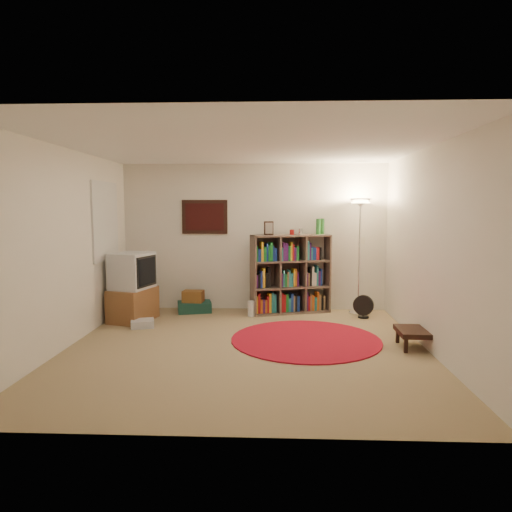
% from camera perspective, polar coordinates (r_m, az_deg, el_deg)
% --- Properties ---
extents(room, '(4.54, 4.54, 2.54)m').
position_cam_1_polar(room, '(5.66, -1.80, 1.04)').
color(room, '#8F7854').
rests_on(room, ground).
extents(bookshelf, '(1.36, 0.73, 1.57)m').
position_cam_1_polar(bookshelf, '(7.64, 4.18, -2.40)').
color(bookshelf, brown).
rests_on(bookshelf, ground).
extents(floor_lamp, '(0.47, 0.47, 1.91)m').
position_cam_1_polar(floor_lamp, '(7.63, 12.90, 4.60)').
color(floor_lamp, white).
rests_on(floor_lamp, ground).
extents(floor_fan, '(0.33, 0.22, 0.37)m').
position_cam_1_polar(floor_fan, '(7.51, 13.27, -6.17)').
color(floor_fan, black).
rests_on(floor_fan, ground).
extents(tv_stand, '(0.69, 0.84, 1.07)m').
position_cam_1_polar(tv_stand, '(7.35, -15.14, -3.89)').
color(tv_stand, brown).
rests_on(tv_stand, ground).
extents(dvd_box, '(0.39, 0.36, 0.11)m').
position_cam_1_polar(dvd_box, '(7.00, -14.01, -8.18)').
color(dvd_box, silver).
rests_on(dvd_box, ground).
extents(suitcase, '(0.62, 0.48, 0.18)m').
position_cam_1_polar(suitcase, '(7.82, -7.70, -6.32)').
color(suitcase, '#14392F').
rests_on(suitcase, ground).
extents(wicker_basket, '(0.36, 0.27, 0.19)m').
position_cam_1_polar(wicker_basket, '(7.77, -7.85, -5.01)').
color(wicker_basket, brown).
rests_on(wicker_basket, suitcase).
extents(paper_towel, '(0.14, 0.14, 0.25)m').
position_cam_1_polar(paper_towel, '(7.45, -0.58, -6.60)').
color(paper_towel, silver).
rests_on(paper_towel, ground).
extents(red_rug, '(1.99, 1.99, 0.02)m').
position_cam_1_polar(red_rug, '(6.21, 6.24, -10.32)').
color(red_rug, maroon).
rests_on(red_rug, ground).
extents(side_table, '(0.54, 0.54, 0.24)m').
position_cam_1_polar(side_table, '(6.14, 19.70, -8.97)').
color(side_table, black).
rests_on(side_table, ground).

